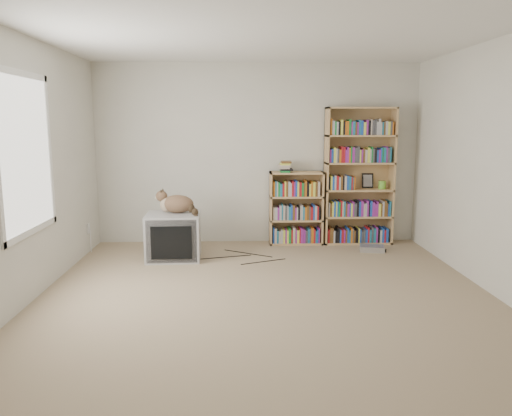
{
  "coord_description": "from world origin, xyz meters",
  "views": [
    {
      "loc": [
        -0.27,
        -4.52,
        1.69
      ],
      "look_at": [
        -0.07,
        1.0,
        0.74
      ],
      "focal_mm": 35.0,
      "sensor_mm": 36.0,
      "label": 1
    }
  ],
  "objects_px": {
    "cat": "(180,207)",
    "bookcase_tall": "(358,180)",
    "bookcase_short": "(296,210)",
    "dvd_player": "(372,248)",
    "crt_tv": "(174,236)"
  },
  "relations": [
    {
      "from": "cat",
      "to": "bookcase_tall",
      "type": "distance_m",
      "value": 2.53
    },
    {
      "from": "bookcase_short",
      "to": "dvd_player",
      "type": "relative_size",
      "value": 3.2
    },
    {
      "from": "crt_tv",
      "to": "bookcase_short",
      "type": "distance_m",
      "value": 1.8
    },
    {
      "from": "bookcase_tall",
      "to": "dvd_player",
      "type": "height_order",
      "value": "bookcase_tall"
    },
    {
      "from": "crt_tv",
      "to": "bookcase_short",
      "type": "xyz_separation_m",
      "value": [
        1.62,
        0.75,
        0.19
      ]
    },
    {
      "from": "crt_tv",
      "to": "bookcase_tall",
      "type": "xyz_separation_m",
      "value": [
        2.5,
        0.75,
        0.61
      ]
    },
    {
      "from": "dvd_player",
      "to": "cat",
      "type": "bearing_deg",
      "value": -163.53
    },
    {
      "from": "crt_tv",
      "to": "bookcase_tall",
      "type": "distance_m",
      "value": 2.68
    },
    {
      "from": "bookcase_tall",
      "to": "bookcase_short",
      "type": "bearing_deg",
      "value": -179.87
    },
    {
      "from": "dvd_player",
      "to": "bookcase_short",
      "type": "bearing_deg",
      "value": 164.3
    },
    {
      "from": "bookcase_tall",
      "to": "bookcase_short",
      "type": "relative_size",
      "value": 1.87
    },
    {
      "from": "bookcase_tall",
      "to": "dvd_player",
      "type": "distance_m",
      "value": 1.0
    },
    {
      "from": "bookcase_tall",
      "to": "dvd_player",
      "type": "bearing_deg",
      "value": -79.39
    },
    {
      "from": "bookcase_tall",
      "to": "dvd_player",
      "type": "xyz_separation_m",
      "value": [
        0.09,
        -0.49,
        -0.86
      ]
    },
    {
      "from": "cat",
      "to": "dvd_player",
      "type": "height_order",
      "value": "cat"
    }
  ]
}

